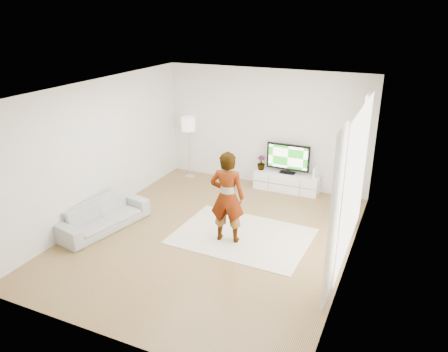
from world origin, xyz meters
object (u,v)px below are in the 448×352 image
at_px(media_console, 286,182).
at_px(sofa, 103,216).
at_px(player, 227,197).
at_px(floor_lamp, 188,127).
at_px(television, 288,158).
at_px(rug, 242,236).

relative_size(media_console, sofa, 0.82).
distance_m(media_console, player, 2.85).
bearing_deg(player, floor_lamp, -59.79).
bearing_deg(sofa, floor_lamp, 7.64).
bearing_deg(sofa, television, -27.74).
height_order(media_console, sofa, sofa).
relative_size(media_console, floor_lamp, 0.98).
xyz_separation_m(television, floor_lamp, (-2.52, -0.18, 0.51)).
relative_size(media_console, television, 1.50).
relative_size(television, rug, 0.41).
relative_size(media_console, player, 0.88).
bearing_deg(sofa, player, -65.24).
relative_size(rug, player, 1.45).
bearing_deg(player, sofa, 3.22).
distance_m(player, floor_lamp, 3.44).
bearing_deg(media_console, sofa, -129.49).
xyz_separation_m(player, sofa, (-2.42, -0.57, -0.61)).
xyz_separation_m(sofa, floor_lamp, (0.22, 3.18, 1.05)).
distance_m(television, floor_lamp, 2.58).
bearing_deg(television, media_console, -90.00).
bearing_deg(rug, player, -129.98).
distance_m(player, sofa, 2.56).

